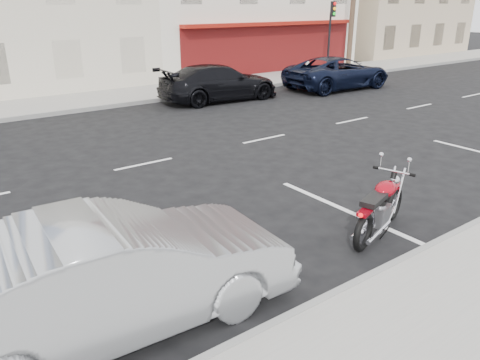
# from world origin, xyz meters

# --- Properties ---
(ground) EXTENTS (120.00, 120.00, 0.00)m
(ground) POSITION_xyz_m (0.00, 0.00, 0.00)
(ground) COLOR black
(ground) RESTS_ON ground
(traffic_light) EXTENTS (0.26, 0.30, 3.80)m
(traffic_light) POSITION_xyz_m (13.50, 8.33, 2.56)
(traffic_light) COLOR black
(traffic_light) RESTS_ON sidewalk_far
(fire_hydrant) EXTENTS (0.20, 0.20, 0.72)m
(fire_hydrant) POSITION_xyz_m (12.00, 8.50, 0.53)
(fire_hydrant) COLOR beige
(fire_hydrant) RESTS_ON sidewalk_far
(motorcycle) EXTENTS (2.08, 0.92, 1.07)m
(motorcycle) POSITION_xyz_m (0.41, -5.84, 0.49)
(motorcycle) COLOR black
(motorcycle) RESTS_ON ground
(sedan_silver) EXTENTS (4.76, 1.91, 1.54)m
(sedan_silver) POSITION_xyz_m (-5.07, -5.72, 0.77)
(sedan_silver) COLOR #95999C
(sedan_silver) RESTS_ON ground
(suv_far) EXTENTS (5.53, 2.73, 1.51)m
(suv_far) POSITION_xyz_m (10.43, 4.81, 0.75)
(suv_far) COLOR black
(suv_far) RESTS_ON ground
(car_far) EXTENTS (5.31, 2.43, 1.50)m
(car_far) POSITION_xyz_m (4.24, 5.76, 0.75)
(car_far) COLOR black
(car_far) RESTS_ON ground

